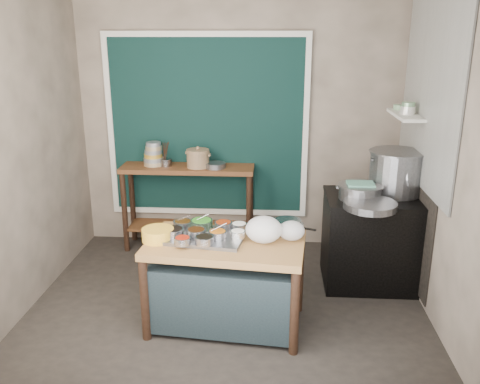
# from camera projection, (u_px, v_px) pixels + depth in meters

# --- Properties ---
(floor) EXTENTS (3.50, 3.00, 0.02)m
(floor) POSITION_uv_depth(u_px,v_px,m) (227.00, 306.00, 4.57)
(floor) COLOR #29241F
(floor) RESTS_ON ground
(back_wall) EXTENTS (3.50, 0.02, 2.80)m
(back_wall) POSITION_uv_depth(u_px,v_px,m) (239.00, 122.00, 5.58)
(back_wall) COLOR gray
(back_wall) RESTS_ON floor
(left_wall) EXTENTS (0.02, 3.00, 2.80)m
(left_wall) POSITION_uv_depth(u_px,v_px,m) (18.00, 150.00, 4.26)
(left_wall) COLOR gray
(left_wall) RESTS_ON floor
(right_wall) EXTENTS (0.02, 3.00, 2.80)m
(right_wall) POSITION_uv_depth(u_px,v_px,m) (446.00, 157.00, 4.03)
(right_wall) COLOR gray
(right_wall) RESTS_ON floor
(curtain_panel) EXTENTS (2.10, 0.02, 1.90)m
(curtain_panel) POSITION_uv_depth(u_px,v_px,m) (207.00, 127.00, 5.58)
(curtain_panel) COLOR black
(curtain_panel) RESTS_ON back_wall
(curtain_frame) EXTENTS (2.22, 0.03, 2.02)m
(curtain_frame) POSITION_uv_depth(u_px,v_px,m) (207.00, 127.00, 5.57)
(curtain_frame) COLOR beige
(curtain_frame) RESTS_ON back_wall
(tile_panel) EXTENTS (0.02, 1.70, 1.70)m
(tile_panel) POSITION_uv_depth(u_px,v_px,m) (430.00, 92.00, 4.42)
(tile_panel) COLOR #B2B2AA
(tile_panel) RESTS_ON right_wall
(soot_patch) EXTENTS (0.01, 1.30, 1.30)m
(soot_patch) POSITION_uv_depth(u_px,v_px,m) (414.00, 212.00, 4.86)
(soot_patch) COLOR black
(soot_patch) RESTS_ON right_wall
(wall_shelf) EXTENTS (0.22, 0.70, 0.03)m
(wall_shelf) POSITION_uv_depth(u_px,v_px,m) (406.00, 115.00, 4.79)
(wall_shelf) COLOR beige
(wall_shelf) RESTS_ON right_wall
(prep_table) EXTENTS (1.32, 0.84, 0.75)m
(prep_table) POSITION_uv_depth(u_px,v_px,m) (226.00, 284.00, 4.17)
(prep_table) COLOR brown
(prep_table) RESTS_ON floor
(back_counter) EXTENTS (1.45, 0.40, 0.95)m
(back_counter) POSITION_uv_depth(u_px,v_px,m) (189.00, 207.00, 5.68)
(back_counter) COLOR #542D18
(back_counter) RESTS_ON floor
(stove_block) EXTENTS (0.90, 0.68, 0.85)m
(stove_block) POSITION_uv_depth(u_px,v_px,m) (372.00, 242.00, 4.88)
(stove_block) COLOR black
(stove_block) RESTS_ON floor
(stove_top) EXTENTS (0.92, 0.69, 0.03)m
(stove_top) POSITION_uv_depth(u_px,v_px,m) (376.00, 198.00, 4.74)
(stove_top) COLOR black
(stove_top) RESTS_ON stove_block
(condiment_tray) EXTENTS (0.69, 0.54, 0.03)m
(condiment_tray) POSITION_uv_depth(u_px,v_px,m) (205.00, 236.00, 4.12)
(condiment_tray) COLOR gray
(condiment_tray) RESTS_ON prep_table
(condiment_bowls) EXTENTS (0.67, 0.49, 0.07)m
(condiment_bowls) POSITION_uv_depth(u_px,v_px,m) (202.00, 231.00, 4.12)
(condiment_bowls) COLOR gray
(condiment_bowls) RESTS_ON condiment_tray
(yellow_basin) EXTENTS (0.30, 0.30, 0.10)m
(yellow_basin) POSITION_uv_depth(u_px,v_px,m) (158.00, 234.00, 4.07)
(yellow_basin) COLOR gold
(yellow_basin) RESTS_ON prep_table
(saucepan) EXTENTS (0.29, 0.29, 0.12)m
(saucepan) POSITION_uv_depth(u_px,v_px,m) (288.00, 227.00, 4.19)
(saucepan) COLOR gray
(saucepan) RESTS_ON prep_table
(plastic_bag_a) EXTENTS (0.29, 0.25, 0.22)m
(plastic_bag_a) POSITION_uv_depth(u_px,v_px,m) (264.00, 229.00, 4.01)
(plastic_bag_a) COLOR white
(plastic_bag_a) RESTS_ON prep_table
(plastic_bag_b) EXTENTS (0.26, 0.24, 0.16)m
(plastic_bag_b) POSITION_uv_depth(u_px,v_px,m) (292.00, 231.00, 4.06)
(plastic_bag_b) COLOR white
(plastic_bag_b) RESTS_ON prep_table
(bowl_stack) EXTENTS (0.23, 0.23, 0.26)m
(bowl_stack) POSITION_uv_depth(u_px,v_px,m) (154.00, 155.00, 5.55)
(bowl_stack) COLOR tan
(bowl_stack) RESTS_ON back_counter
(utensil_cup) EXTENTS (0.18, 0.18, 0.08)m
(utensil_cup) POSITION_uv_depth(u_px,v_px,m) (166.00, 162.00, 5.53)
(utensil_cup) COLOR gray
(utensil_cup) RESTS_ON back_counter
(ceramic_crock) EXTENTS (0.33, 0.33, 0.18)m
(ceramic_crock) POSITION_uv_depth(u_px,v_px,m) (198.00, 159.00, 5.47)
(ceramic_crock) COLOR #846748
(ceramic_crock) RESTS_ON back_counter
(wide_bowl) EXTENTS (0.24, 0.24, 0.06)m
(wide_bowl) POSITION_uv_depth(u_px,v_px,m) (215.00, 165.00, 5.46)
(wide_bowl) COLOR gray
(wide_bowl) RESTS_ON back_counter
(stock_pot) EXTENTS (0.67, 0.67, 0.41)m
(stock_pot) POSITION_uv_depth(u_px,v_px,m) (396.00, 172.00, 4.78)
(stock_pot) COLOR gray
(stock_pot) RESTS_ON stove_top
(pot_lid) EXTENTS (0.25, 0.42, 0.41)m
(pot_lid) POSITION_uv_depth(u_px,v_px,m) (411.00, 175.00, 4.71)
(pot_lid) COLOR gray
(pot_lid) RESTS_ON stove_top
(steamer) EXTENTS (0.44, 0.44, 0.13)m
(steamer) POSITION_uv_depth(u_px,v_px,m) (360.00, 192.00, 4.66)
(steamer) COLOR gray
(steamer) RESTS_ON stove_top
(green_cloth) EXTENTS (0.24, 0.19, 0.02)m
(green_cloth) POSITION_uv_depth(u_px,v_px,m) (361.00, 184.00, 4.64)
(green_cloth) COLOR #548D6C
(green_cloth) RESTS_ON steamer
(shallow_pan) EXTENTS (0.54, 0.54, 0.06)m
(shallow_pan) POSITION_uv_depth(u_px,v_px,m) (370.00, 205.00, 4.41)
(shallow_pan) COLOR gray
(shallow_pan) RESTS_ON stove_top
(shelf_bowl_stack) EXTENTS (0.14, 0.14, 0.11)m
(shelf_bowl_stack) POSITION_uv_depth(u_px,v_px,m) (408.00, 109.00, 4.72)
(shelf_bowl_stack) COLOR silver
(shelf_bowl_stack) RESTS_ON wall_shelf
(shelf_bowl_green) EXTENTS (0.17, 0.17, 0.05)m
(shelf_bowl_green) POSITION_uv_depth(u_px,v_px,m) (400.00, 107.00, 5.02)
(shelf_bowl_green) COLOR gray
(shelf_bowl_green) RESTS_ON wall_shelf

